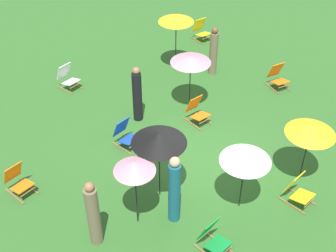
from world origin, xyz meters
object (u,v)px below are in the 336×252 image
(deckchair_2, at_px, (213,238))
(umbrella_2, at_px, (176,18))
(person_1, at_px, (137,95))
(deckchair_10, at_px, (125,134))
(umbrella_0, at_px, (159,138))
(person_0, at_px, (93,215))
(umbrella_4, at_px, (134,166))
(deckchair_9, at_px, (18,181))
(deckchair_4, at_px, (201,30))
(deckchair_7, at_px, (278,77))
(umbrella_3, at_px, (311,129))
(deckchair_5, at_px, (67,78))
(person_3, at_px, (214,52))
(person_2, at_px, (174,190))
(umbrella_5, at_px, (191,59))
(umbrella_1, at_px, (246,157))
(deckchair_6, at_px, (298,190))
(deckchair_3, at_px, (197,111))

(deckchair_2, xyz_separation_m, umbrella_2, (3.70, 6.73, 1.53))
(deckchair_2, height_order, person_1, person_1)
(deckchair_10, bearing_deg, umbrella_0, -111.25)
(deckchair_2, relative_size, person_0, 0.46)
(umbrella_2, distance_m, umbrella_4, 6.94)
(deckchair_9, bearing_deg, person_0, -85.31)
(deckchair_9, distance_m, person_1, 4.14)
(deckchair_4, distance_m, deckchair_10, 6.77)
(umbrella_0, bearing_deg, umbrella_2, 51.40)
(deckchair_7, height_order, umbrella_3, umbrella_3)
(deckchair_10, height_order, person_1, person_1)
(deckchair_5, bearing_deg, deckchair_9, -145.13)
(deckchair_10, relative_size, person_3, 0.50)
(person_1, height_order, person_2, person_2)
(umbrella_2, distance_m, umbrella_5, 2.31)
(umbrella_1, relative_size, umbrella_4, 0.91)
(person_0, relative_size, person_1, 1.01)
(deckchair_4, height_order, deckchair_9, same)
(deckchair_2, xyz_separation_m, deckchair_6, (2.57, -0.03, 0.00))
(deckchair_6, xyz_separation_m, person_0, (-4.58, 1.66, 0.50))
(umbrella_1, distance_m, person_2, 1.76)
(deckchair_10, xyz_separation_m, umbrella_1, (1.12, -3.52, 1.21))
(umbrella_4, height_order, person_2, person_2)
(deckchair_5, height_order, umbrella_5, umbrella_5)
(umbrella_0, height_order, umbrella_5, umbrella_0)
(person_3, bearing_deg, umbrella_0, 52.25)
(umbrella_5, bearing_deg, umbrella_2, 65.79)
(deckchair_5, relative_size, deckchair_7, 1.04)
(umbrella_3, bearing_deg, umbrella_2, 85.79)
(deckchair_10, distance_m, umbrella_5, 2.91)
(deckchair_10, relative_size, umbrella_4, 0.45)
(deckchair_2, bearing_deg, person_0, 130.54)
(deckchair_10, bearing_deg, umbrella_1, -86.49)
(deckchair_7, relative_size, deckchair_9, 0.97)
(deckchair_5, distance_m, deckchair_10, 3.61)
(deckchair_2, relative_size, umbrella_1, 0.49)
(umbrella_2, height_order, person_1, umbrella_2)
(deckchair_6, distance_m, umbrella_3, 1.51)
(umbrella_2, bearing_deg, person_2, -125.17)
(umbrella_1, relative_size, person_2, 0.90)
(umbrella_3, bearing_deg, umbrella_0, 154.95)
(deckchair_6, distance_m, person_3, 6.18)
(deckchair_5, distance_m, umbrella_5, 4.30)
(umbrella_4, xyz_separation_m, person_1, (2.07, 3.39, -0.89))
(umbrella_2, height_order, person_2, umbrella_2)
(deckchair_3, xyz_separation_m, umbrella_2, (1.20, 2.82, 1.53))
(umbrella_2, height_order, person_0, umbrella_2)
(deckchair_10, bearing_deg, deckchair_6, -74.60)
(umbrella_4, bearing_deg, umbrella_0, 25.11)
(person_2, bearing_deg, deckchair_9, -91.15)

